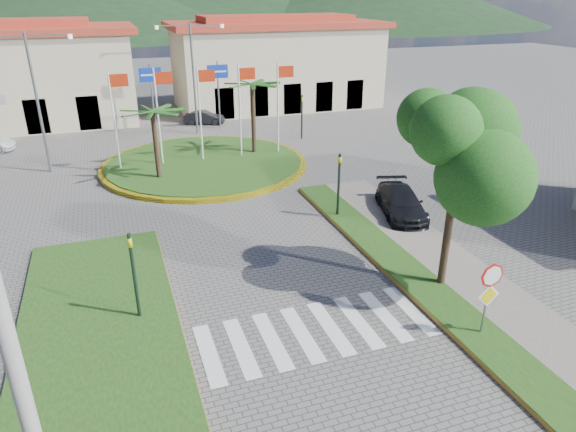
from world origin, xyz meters
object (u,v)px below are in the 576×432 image
object	(u,v)px
car_dark_a	(73,119)
car_dark_b	(204,118)
roundabout_island	(205,163)
utility_pole	(7,338)
car_side_right	(401,203)
stop_sign	(489,288)
deciduous_tree	(459,152)

from	to	relation	value
car_dark_a	car_dark_b	distance (m)	10.46
car_dark_a	car_dark_b	size ratio (longest dim) A/B	1.13
roundabout_island	utility_pole	distance (m)	23.64
car_dark_b	car_side_right	size ratio (longest dim) A/B	0.72
roundabout_island	stop_sign	size ratio (longest dim) A/B	4.79
roundabout_island	car_dark_b	size ratio (longest dim) A/B	3.92
roundabout_island	deciduous_tree	world-z (taller)	deciduous_tree
roundabout_island	car_dark_b	world-z (taller)	roundabout_island
stop_sign	car_dark_a	distance (m)	36.00
utility_pole	roundabout_island	bearing A→B (deg)	71.16
roundabout_island	car_side_right	distance (m)	13.13
roundabout_island	car_side_right	bearing A→B (deg)	-55.15
stop_sign	car_side_right	world-z (taller)	stop_sign
deciduous_tree	car_dark_b	size ratio (longest dim) A/B	2.10
car_dark_b	deciduous_tree	bearing A→B (deg)	-152.51
roundabout_island	utility_pole	world-z (taller)	utility_pole
stop_sign	deciduous_tree	distance (m)	4.59
utility_pole	car_side_right	world-z (taller)	utility_pole
car_dark_b	car_side_right	bearing A→B (deg)	-145.45
deciduous_tree	utility_pole	xyz separation A→B (m)	(-13.00, -5.00, -0.68)
utility_pole	car_side_right	bearing A→B (deg)	36.83
roundabout_island	car_side_right	xyz separation A→B (m)	(7.50, -10.77, 0.49)
car_dark_b	car_side_right	xyz separation A→B (m)	(5.40, -21.62, 0.12)
roundabout_island	car_dark_a	xyz separation A→B (m)	(-8.00, 13.56, 0.45)
car_dark_a	car_side_right	bearing A→B (deg)	-162.12
stop_sign	car_dark_a	bearing A→B (deg)	111.01
roundabout_island	car_dark_b	xyz separation A→B (m)	(2.10, 10.85, 0.36)
roundabout_island	car_dark_b	distance (m)	11.06
car_dark_a	car_dark_b	bearing A→B (deg)	-119.62
deciduous_tree	car_dark_b	xyz separation A→B (m)	(-3.40, 27.85, -4.64)
utility_pole	car_side_right	distance (m)	19.13
stop_sign	deciduous_tree	world-z (taller)	deciduous_tree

